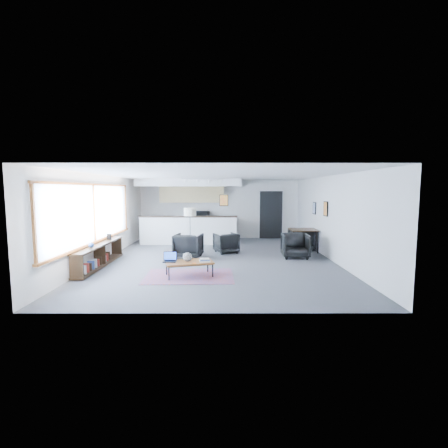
{
  "coord_description": "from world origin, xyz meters",
  "views": [
    {
      "loc": [
        0.19,
        -9.98,
        2.15
      ],
      "look_at": [
        0.2,
        0.4,
        1.06
      ],
      "focal_mm": 26.0,
      "sensor_mm": 36.0,
      "label": 1
    }
  ],
  "objects_px": {
    "laptop": "(170,259)",
    "armchair_right": "(226,242)",
    "armchair_left": "(188,245)",
    "ceramic_pot": "(187,257)",
    "microwave": "(203,214)",
    "floor_lamp": "(190,214)",
    "coffee_table": "(189,263)",
    "dining_table": "(303,231)",
    "dining_chair_near": "(295,247)",
    "book_stack": "(205,260)",
    "dining_chair_far": "(301,240)"
  },
  "relations": [
    {
      "from": "dining_chair_near",
      "to": "microwave",
      "type": "xyz_separation_m",
      "value": [
        -3.19,
        3.97,
        0.76
      ]
    },
    {
      "from": "floor_lamp",
      "to": "armchair_right",
      "type": "bearing_deg",
      "value": -21.36
    },
    {
      "from": "armchair_left",
      "to": "dining_chair_near",
      "type": "xyz_separation_m",
      "value": [
        3.4,
        -0.01,
        -0.06
      ]
    },
    {
      "from": "coffee_table",
      "to": "armchair_left",
      "type": "xyz_separation_m",
      "value": [
        -0.26,
        2.24,
        0.07
      ]
    },
    {
      "from": "microwave",
      "to": "armchair_right",
      "type": "bearing_deg",
      "value": -62.83
    },
    {
      "from": "ceramic_pot",
      "to": "floor_lamp",
      "type": "relative_size",
      "value": 0.15
    },
    {
      "from": "coffee_table",
      "to": "book_stack",
      "type": "relative_size",
      "value": 4.35
    },
    {
      "from": "dining_chair_far",
      "to": "armchair_right",
      "type": "bearing_deg",
      "value": 10.01
    },
    {
      "from": "ceramic_pot",
      "to": "book_stack",
      "type": "xyz_separation_m",
      "value": [
        0.43,
        0.0,
        -0.08
      ]
    },
    {
      "from": "armchair_right",
      "to": "dining_chair_near",
      "type": "bearing_deg",
      "value": 137.46
    },
    {
      "from": "laptop",
      "to": "dining_chair_near",
      "type": "height_order",
      "value": "dining_chair_near"
    },
    {
      "from": "ceramic_pot",
      "to": "microwave",
      "type": "xyz_separation_m",
      "value": [
        -0.01,
        6.21,
        0.62
      ]
    },
    {
      "from": "coffee_table",
      "to": "microwave",
      "type": "relative_size",
      "value": 2.32
    },
    {
      "from": "dining_chair_near",
      "to": "floor_lamp",
      "type": "bearing_deg",
      "value": 161.4
    },
    {
      "from": "coffee_table",
      "to": "armchair_right",
      "type": "height_order",
      "value": "armchair_right"
    },
    {
      "from": "dining_table",
      "to": "dining_chair_near",
      "type": "xyz_separation_m",
      "value": [
        -0.53,
        -1.12,
        -0.35
      ]
    },
    {
      "from": "coffee_table",
      "to": "dining_chair_far",
      "type": "xyz_separation_m",
      "value": [
        3.67,
        3.65,
        0.01
      ]
    },
    {
      "from": "dining_chair_far",
      "to": "dining_table",
      "type": "bearing_deg",
      "value": 88.09
    },
    {
      "from": "armchair_right",
      "to": "microwave",
      "type": "relative_size",
      "value": 1.34
    },
    {
      "from": "armchair_right",
      "to": "ceramic_pot",
      "type": "bearing_deg",
      "value": 50.94
    },
    {
      "from": "armchair_left",
      "to": "microwave",
      "type": "relative_size",
      "value": 1.53
    },
    {
      "from": "armchair_left",
      "to": "dining_table",
      "type": "height_order",
      "value": "armchair_left"
    },
    {
      "from": "armchair_left",
      "to": "armchair_right",
      "type": "relative_size",
      "value": 1.14
    },
    {
      "from": "ceramic_pot",
      "to": "dining_chair_far",
      "type": "height_order",
      "value": "dining_chair_far"
    },
    {
      "from": "coffee_table",
      "to": "ceramic_pot",
      "type": "distance_m",
      "value": 0.15
    },
    {
      "from": "ceramic_pot",
      "to": "armchair_right",
      "type": "height_order",
      "value": "armchair_right"
    },
    {
      "from": "dining_chair_near",
      "to": "coffee_table",
      "type": "bearing_deg",
      "value": -142.02
    },
    {
      "from": "coffee_table",
      "to": "microwave",
      "type": "xyz_separation_m",
      "value": [
        -0.05,
        6.2,
        0.77
      ]
    },
    {
      "from": "armchair_right",
      "to": "armchair_left",
      "type": "bearing_deg",
      "value": 13.36
    },
    {
      "from": "laptop",
      "to": "armchair_right",
      "type": "bearing_deg",
      "value": 62.9
    },
    {
      "from": "laptop",
      "to": "ceramic_pot",
      "type": "distance_m",
      "value": 0.44
    },
    {
      "from": "laptop",
      "to": "microwave",
      "type": "relative_size",
      "value": 0.6
    },
    {
      "from": "coffee_table",
      "to": "floor_lamp",
      "type": "xyz_separation_m",
      "value": [
        -0.34,
        3.58,
        0.97
      ]
    },
    {
      "from": "ceramic_pot",
      "to": "floor_lamp",
      "type": "bearing_deg",
      "value": 94.75
    },
    {
      "from": "floor_lamp",
      "to": "dining_chair_far",
      "type": "xyz_separation_m",
      "value": [
        4.01,
        0.07,
        -0.96
      ]
    },
    {
      "from": "floor_lamp",
      "to": "book_stack",
      "type": "bearing_deg",
      "value": -78.58
    },
    {
      "from": "book_stack",
      "to": "floor_lamp",
      "type": "distance_m",
      "value": 3.77
    },
    {
      "from": "armchair_right",
      "to": "dining_chair_far",
      "type": "height_order",
      "value": "armchair_right"
    },
    {
      "from": "coffee_table",
      "to": "dining_chair_near",
      "type": "xyz_separation_m",
      "value": [
        3.14,
        2.23,
        0.01
      ]
    },
    {
      "from": "armchair_left",
      "to": "dining_chair_near",
      "type": "bearing_deg",
      "value": -171.31
    },
    {
      "from": "armchair_left",
      "to": "dining_chair_far",
      "type": "relative_size",
      "value": 1.19
    },
    {
      "from": "dining_table",
      "to": "dining_chair_near",
      "type": "bearing_deg",
      "value": -115.18
    },
    {
      "from": "laptop",
      "to": "microwave",
      "type": "xyz_separation_m",
      "value": [
        0.43,
        6.18,
        0.67
      ]
    },
    {
      "from": "floor_lamp",
      "to": "dining_table",
      "type": "xyz_separation_m",
      "value": [
        4.01,
        -0.23,
        -0.6
      ]
    },
    {
      "from": "microwave",
      "to": "coffee_table",
      "type": "bearing_deg",
      "value": -80.08
    },
    {
      "from": "coffee_table",
      "to": "dining_table",
      "type": "xyz_separation_m",
      "value": [
        3.67,
        3.35,
        0.36
      ]
    },
    {
      "from": "floor_lamp",
      "to": "microwave",
      "type": "bearing_deg",
      "value": 83.78
    },
    {
      "from": "laptop",
      "to": "armchair_right",
      "type": "height_order",
      "value": "armchair_right"
    },
    {
      "from": "floor_lamp",
      "to": "microwave",
      "type": "xyz_separation_m",
      "value": [
        0.29,
        2.62,
        -0.2
      ]
    },
    {
      "from": "book_stack",
      "to": "floor_lamp",
      "type": "relative_size",
      "value": 0.2
    }
  ]
}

